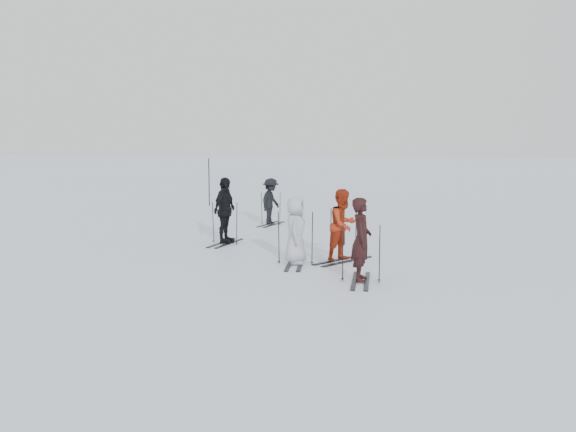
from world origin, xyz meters
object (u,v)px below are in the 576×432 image
object	(u,v)px
skier_red	(343,226)
piste_marker	(209,182)
skier_uphill_left	(225,211)
skier_uphill_far	(271,202)
skier_near_dark	(361,241)
skier_grey	(295,231)

from	to	relation	value
skier_red	piste_marker	xyz separation A→B (m)	(-6.22, 10.86, 0.12)
skier_uphill_left	skier_uphill_far	size ratio (longest dim) A/B	1.20
skier_uphill_far	piste_marker	bearing A→B (deg)	52.51
skier_near_dark	skier_grey	bearing A→B (deg)	46.07
skier_uphill_left	piste_marker	distance (m)	9.26
skier_red	skier_uphill_far	bearing A→B (deg)	64.68
skier_red	skier_uphill_far	size ratio (longest dim) A/B	1.13
skier_grey	skier_uphill_far	xyz separation A→B (m)	(-1.62, 6.33, -0.03)
skier_red	skier_grey	bearing A→B (deg)	153.81
skier_near_dark	piste_marker	distance (m)	14.60
skier_uphill_far	skier_uphill_left	bearing A→B (deg)	-172.80
skier_near_dark	skier_red	world-z (taller)	skier_near_dark
skier_near_dark	skier_red	bearing A→B (deg)	13.74
skier_uphill_left	skier_uphill_far	bearing A→B (deg)	3.78
skier_uphill_far	piste_marker	distance (m)	6.13
skier_near_dark	skier_uphill_left	bearing A→B (deg)	44.60
skier_uphill_left	piste_marker	size ratio (longest dim) A/B	0.93
piste_marker	skier_grey	bearing A→B (deg)	-65.88
skier_uphill_left	piste_marker	bearing A→B (deg)	31.82
skier_near_dark	skier_grey	distance (m)	2.27
skier_uphill_far	piste_marker	size ratio (longest dim) A/B	0.78
skier_near_dark	skier_uphill_left	world-z (taller)	skier_uphill_left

